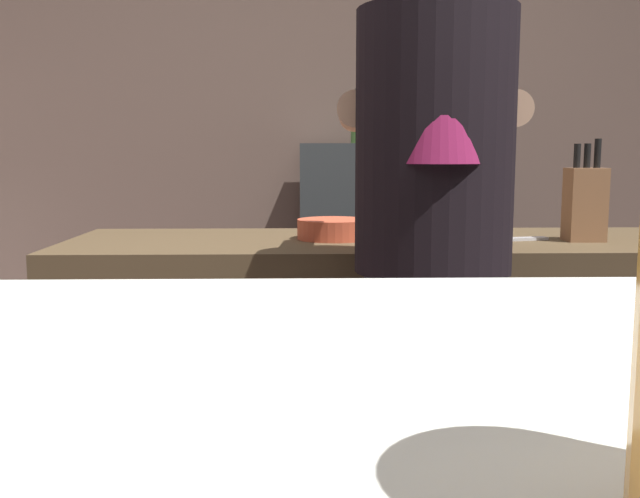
{
  "coord_description": "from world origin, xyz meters",
  "views": [
    {
      "loc": [
        -0.05,
        -1.35,
        1.12
      ],
      "look_at": [
        -0.03,
        -0.75,
        1.04
      ],
      "focal_mm": 40.04,
      "sensor_mm": 36.0,
      "label": 1
    }
  ],
  "objects_px": {
    "chefs_knife": "(507,239)",
    "knife_block": "(585,203)",
    "mixing_bowl": "(333,229)",
    "bottle_soy": "(446,129)",
    "bartender": "(433,234)",
    "bottle_hot_sauce": "(441,123)",
    "bottle_vinegar": "(405,122)",
    "bottle_olive_oil": "(359,123)"
  },
  "relations": [
    {
      "from": "mixing_bowl",
      "to": "bottle_soy",
      "type": "height_order",
      "value": "bottle_soy"
    },
    {
      "from": "chefs_knife",
      "to": "bottle_olive_oil",
      "type": "xyz_separation_m",
      "value": [
        -0.31,
        1.31,
        0.37
      ]
    },
    {
      "from": "knife_block",
      "to": "bottle_vinegar",
      "type": "xyz_separation_m",
      "value": [
        -0.31,
        1.31,
        0.28
      ]
    },
    {
      "from": "bottle_hot_sauce",
      "to": "knife_block",
      "type": "bearing_deg",
      "value": -82.68
    },
    {
      "from": "mixing_bowl",
      "to": "bottle_olive_oil",
      "type": "bearing_deg",
      "value": 82.28
    },
    {
      "from": "bottle_hot_sauce",
      "to": "chefs_knife",
      "type": "bearing_deg",
      "value": -92.34
    },
    {
      "from": "bottle_soy",
      "to": "mixing_bowl",
      "type": "bearing_deg",
      "value": -113.27
    },
    {
      "from": "mixing_bowl",
      "to": "bartender",
      "type": "bearing_deg",
      "value": -66.98
    },
    {
      "from": "bottle_vinegar",
      "to": "bottle_soy",
      "type": "height_order",
      "value": "bottle_vinegar"
    },
    {
      "from": "chefs_knife",
      "to": "bottle_hot_sauce",
      "type": "bearing_deg",
      "value": 75.35
    },
    {
      "from": "knife_block",
      "to": "bottle_olive_oil",
      "type": "xyz_separation_m",
      "value": [
        -0.52,
        1.32,
        0.27
      ]
    },
    {
      "from": "mixing_bowl",
      "to": "bottle_vinegar",
      "type": "xyz_separation_m",
      "value": [
        0.38,
        1.25,
        0.35
      ]
    },
    {
      "from": "bottle_olive_oil",
      "to": "bottle_vinegar",
      "type": "bearing_deg",
      "value": -2.38
    },
    {
      "from": "bottle_soy",
      "to": "chefs_knife",
      "type": "bearing_deg",
      "value": -94.58
    },
    {
      "from": "chefs_knife",
      "to": "bottle_soy",
      "type": "relative_size",
      "value": 1.32
    },
    {
      "from": "chefs_knife",
      "to": "bottle_vinegar",
      "type": "bearing_deg",
      "value": 81.95
    },
    {
      "from": "bottle_olive_oil",
      "to": "bottle_hot_sauce",
      "type": "bearing_deg",
      "value": -11.58
    },
    {
      "from": "bartender",
      "to": "bottle_hot_sauce",
      "type": "xyz_separation_m",
      "value": [
        0.33,
        1.64,
        0.31
      ]
    },
    {
      "from": "mixing_bowl",
      "to": "bottle_hot_sauce",
      "type": "bearing_deg",
      "value": 65.99
    },
    {
      "from": "bottle_hot_sauce",
      "to": "bottle_vinegar",
      "type": "relative_size",
      "value": 0.93
    },
    {
      "from": "bottle_vinegar",
      "to": "mixing_bowl",
      "type": "bearing_deg",
      "value": -106.92
    },
    {
      "from": "mixing_bowl",
      "to": "bottle_soy",
      "type": "distance_m",
      "value": 1.53
    },
    {
      "from": "knife_block",
      "to": "bottle_hot_sauce",
      "type": "distance_m",
      "value": 1.28
    },
    {
      "from": "bottle_vinegar",
      "to": "bottle_soy",
      "type": "relative_size",
      "value": 1.39
    },
    {
      "from": "bartender",
      "to": "knife_block",
      "type": "height_order",
      "value": "bartender"
    },
    {
      "from": "bartender",
      "to": "knife_block",
      "type": "relative_size",
      "value": 5.88
    },
    {
      "from": "bartender",
      "to": "bottle_vinegar",
      "type": "xyz_separation_m",
      "value": [
        0.18,
        1.71,
        0.32
      ]
    },
    {
      "from": "bartender",
      "to": "chefs_knife",
      "type": "height_order",
      "value": "bartender"
    },
    {
      "from": "chefs_knife",
      "to": "knife_block",
      "type": "bearing_deg",
      "value": -14.4
    },
    {
      "from": "knife_block",
      "to": "chefs_knife",
      "type": "height_order",
      "value": "knife_block"
    },
    {
      "from": "bottle_hot_sauce",
      "to": "bottle_olive_oil",
      "type": "xyz_separation_m",
      "value": [
        -0.36,
        0.07,
        0.0
      ]
    },
    {
      "from": "mixing_bowl",
      "to": "chefs_knife",
      "type": "xyz_separation_m",
      "value": [
        0.48,
        -0.06,
        -0.02
      ]
    },
    {
      "from": "bartender",
      "to": "knife_block",
      "type": "bearing_deg",
      "value": -47.15
    },
    {
      "from": "bottle_olive_oil",
      "to": "bottle_soy",
      "type": "bearing_deg",
      "value": 15.75
    },
    {
      "from": "bartender",
      "to": "bottle_soy",
      "type": "distance_m",
      "value": 1.9
    },
    {
      "from": "mixing_bowl",
      "to": "chefs_knife",
      "type": "relative_size",
      "value": 0.85
    },
    {
      "from": "bottle_vinegar",
      "to": "chefs_knife",
      "type": "bearing_deg",
      "value": -85.74
    },
    {
      "from": "knife_block",
      "to": "chefs_knife",
      "type": "distance_m",
      "value": 0.23
    },
    {
      "from": "mixing_bowl",
      "to": "bottle_soy",
      "type": "bearing_deg",
      "value": 66.73
    },
    {
      "from": "bartender",
      "to": "bottle_hot_sauce",
      "type": "distance_m",
      "value": 1.7
    },
    {
      "from": "mixing_bowl",
      "to": "bottle_vinegar",
      "type": "distance_m",
      "value": 1.35
    },
    {
      "from": "bottle_vinegar",
      "to": "bottle_olive_oil",
      "type": "relative_size",
      "value": 1.04
    }
  ]
}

